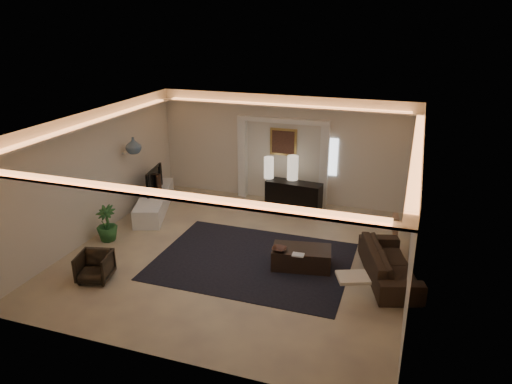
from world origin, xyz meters
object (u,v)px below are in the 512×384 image
(console, at_px, (294,195))
(sofa, at_px, (389,263))
(coffee_table, at_px, (301,258))
(armchair, at_px, (95,267))

(console, distance_m, sofa, 3.87)
(coffee_table, bearing_deg, armchair, -164.04)
(sofa, relative_size, coffee_table, 1.80)
(sofa, bearing_deg, console, 26.21)
(console, height_order, sofa, console)
(sofa, distance_m, coffee_table, 1.74)
(coffee_table, distance_m, armchair, 4.09)
(console, height_order, coffee_table, console)
(console, xyz_separation_m, sofa, (2.67, -2.80, -0.09))
(armchair, bearing_deg, sofa, 6.43)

